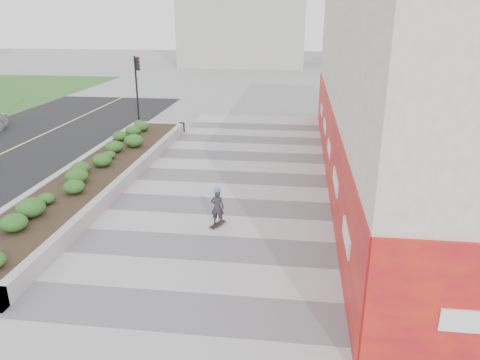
% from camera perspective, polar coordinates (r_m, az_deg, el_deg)
% --- Properties ---
extents(ground, '(160.00, 160.00, 0.00)m').
position_cam_1_polar(ground, '(12.66, -6.15, -11.98)').
color(ground, gray).
rests_on(ground, ground).
extents(walkway, '(8.00, 36.00, 0.01)m').
position_cam_1_polar(walkway, '(15.23, -3.59, -6.12)').
color(walkway, '#A8A8AD').
rests_on(walkway, ground).
extents(building, '(6.04, 24.08, 8.00)m').
position_cam_1_polar(building, '(20.08, 19.95, 10.95)').
color(building, '#BFB4A3').
rests_on(building, ground).
extents(planter, '(3.00, 18.00, 0.90)m').
position_cam_1_polar(planter, '(20.24, -16.95, 0.95)').
color(planter, '#9E9EA0').
rests_on(planter, ground).
extents(traffic_signal_near, '(0.33, 0.28, 4.20)m').
position_cam_1_polar(traffic_signal_near, '(29.91, -12.41, 11.80)').
color(traffic_signal_near, black).
rests_on(traffic_signal_near, ground).
extents(manhole_cover, '(0.44, 0.44, 0.01)m').
position_cam_1_polar(manhole_cover, '(15.15, -1.73, -6.24)').
color(manhole_cover, '#595654').
rests_on(manhole_cover, ground).
extents(skateboarder, '(0.48, 0.74, 1.34)m').
position_cam_1_polar(skateboarder, '(15.24, -2.77, -3.28)').
color(skateboarder, beige).
rests_on(skateboarder, ground).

